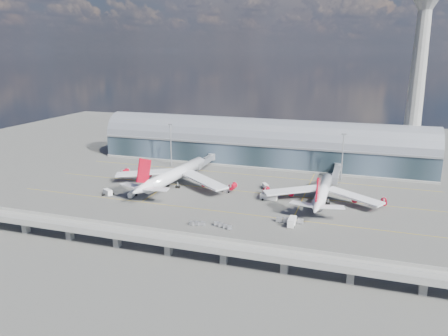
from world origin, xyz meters
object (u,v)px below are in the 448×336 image
(service_truck_1, at_px, (108,192))
(service_truck_4, at_px, (228,189))
(cargo_train_0, at_px, (197,224))
(cargo_train_1, at_px, (223,226))
(service_truck_0, at_px, (132,194))
(cargo_train_2, at_px, (290,221))
(airliner_left, at_px, (174,175))
(service_truck_2, at_px, (269,197))
(airliner_right, at_px, (323,192))
(service_truck_3, at_px, (292,222))
(service_truck_5, at_px, (265,186))
(floodlight_mast_left, at_px, (171,144))
(floodlight_mast_right, at_px, (342,156))
(control_tower, at_px, (417,81))

(service_truck_1, distance_m, service_truck_4, 58.09)
(cargo_train_0, distance_m, cargo_train_1, 10.52)
(service_truck_0, relative_size, cargo_train_2, 0.58)
(airliner_left, xyz_separation_m, service_truck_2, (51.07, -5.84, -4.67))
(service_truck_2, bearing_deg, service_truck_1, 107.96)
(airliner_right, height_order, service_truck_3, airliner_right)
(airliner_left, distance_m, airliner_right, 75.14)
(service_truck_5, bearing_deg, service_truck_2, -104.21)
(floodlight_mast_left, distance_m, floodlight_mast_right, 100.00)
(floodlight_mast_left, bearing_deg, service_truck_1, -94.73)
(service_truck_2, distance_m, service_truck_5, 17.71)
(cargo_train_1, relative_size, cargo_train_2, 0.77)
(airliner_right, bearing_deg, control_tower, 58.93)
(service_truck_4, relative_size, service_truck_5, 0.89)
(airliner_right, height_order, cargo_train_1, airliner_right)
(airliner_right, bearing_deg, service_truck_4, 178.47)
(floodlight_mast_right, height_order, service_truck_3, floodlight_mast_right)
(airliner_right, xyz_separation_m, cargo_train_2, (-9.82, -29.14, -3.87))
(floodlight_mast_right, height_order, cargo_train_0, floodlight_mast_right)
(floodlight_mast_left, bearing_deg, service_truck_0, -83.28)
(floodlight_mast_right, xyz_separation_m, cargo_train_1, (-39.78, -81.81, -12.88))
(airliner_left, bearing_deg, floodlight_mast_left, 122.39)
(control_tower, height_order, service_truck_0, control_tower)
(floodlight_mast_right, bearing_deg, airliner_right, -98.32)
(floodlight_mast_left, relative_size, airliner_left, 0.36)
(service_truck_4, height_order, cargo_train_2, service_truck_4)
(floodlight_mast_right, relative_size, service_truck_3, 3.75)
(control_tower, xyz_separation_m, service_truck_1, (-140.08, -89.49, -50.13))
(control_tower, xyz_separation_m, service_truck_2, (-64.82, -72.00, -50.15))
(floodlight_mast_right, xyz_separation_m, cargo_train_0, (-50.25, -82.85, -12.87))
(service_truck_0, height_order, service_truck_1, service_truck_1)
(service_truck_3, bearing_deg, cargo_train_1, -158.46)
(floodlight_mast_right, distance_m, service_truck_2, 54.52)
(floodlight_mast_left, relative_size, service_truck_4, 5.37)
(airliner_left, relative_size, cargo_train_0, 10.61)
(service_truck_1, relative_size, service_truck_4, 1.18)
(floodlight_mast_left, height_order, service_truck_5, floodlight_mast_left)
(service_truck_5, bearing_deg, cargo_train_0, -137.11)
(floodlight_mast_right, bearing_deg, cargo_train_2, -102.80)
(floodlight_mast_right, distance_m, service_truck_3, 74.00)
(service_truck_1, relative_size, cargo_train_2, 0.50)
(airliner_right, relative_size, service_truck_3, 8.55)
(floodlight_mast_right, height_order, airliner_right, floodlight_mast_right)
(floodlight_mast_left, bearing_deg, cargo_train_0, -59.01)
(service_truck_3, bearing_deg, service_truck_5, 115.15)
(control_tower, bearing_deg, service_truck_0, -145.55)
(cargo_train_1, xyz_separation_m, cargo_train_2, (24.19, 13.23, 0.21))
(airliner_left, height_order, service_truck_4, airliner_left)
(service_truck_5, bearing_deg, service_truck_3, -96.71)
(control_tower, distance_m, service_truck_2, 109.09)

